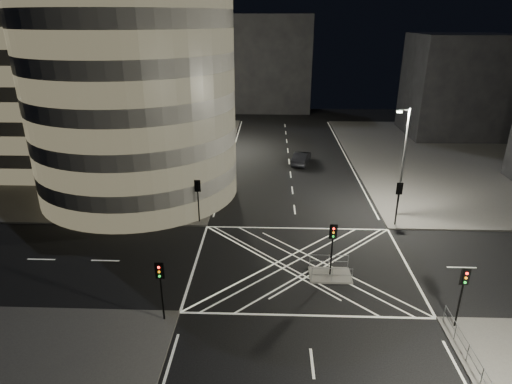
{
  "coord_description": "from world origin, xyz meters",
  "views": [
    {
      "loc": [
        -2.39,
        -27.96,
        17.3
      ],
      "look_at": [
        -3.65,
        7.04,
        3.0
      ],
      "focal_mm": 30.0,
      "sensor_mm": 36.0,
      "label": 1
    }
  ],
  "objects_px": {
    "traffic_signal_fl": "(198,193)",
    "traffic_signal_fr": "(399,196)",
    "street_lamp_left_near": "(199,148)",
    "street_lamp_right_far": "(403,159)",
    "traffic_signal_nr": "(463,287)",
    "traffic_signal_nl": "(161,281)",
    "central_island": "(330,275)",
    "sedan": "(301,158)",
    "street_lamp_left_far": "(220,111)",
    "traffic_signal_island": "(333,240)"
  },
  "relations": [
    {
      "from": "traffic_signal_fl",
      "to": "traffic_signal_fr",
      "type": "xyz_separation_m",
      "value": [
        17.6,
        0.0,
        0.0
      ]
    },
    {
      "from": "street_lamp_left_near",
      "to": "street_lamp_right_far",
      "type": "bearing_deg",
      "value": -9.03
    },
    {
      "from": "traffic_signal_fl",
      "to": "traffic_signal_fr",
      "type": "height_order",
      "value": "same"
    },
    {
      "from": "traffic_signal_fl",
      "to": "traffic_signal_nr",
      "type": "bearing_deg",
      "value": -37.69
    },
    {
      "from": "street_lamp_left_near",
      "to": "traffic_signal_nl",
      "type": "bearing_deg",
      "value": -88.06
    },
    {
      "from": "central_island",
      "to": "sedan",
      "type": "relative_size",
      "value": 0.61
    },
    {
      "from": "street_lamp_left_far",
      "to": "sedan",
      "type": "relative_size",
      "value": 2.04
    },
    {
      "from": "traffic_signal_nr",
      "to": "traffic_signal_island",
      "type": "relative_size",
      "value": 1.0
    },
    {
      "from": "traffic_signal_nr",
      "to": "street_lamp_left_far",
      "type": "height_order",
      "value": "street_lamp_left_far"
    },
    {
      "from": "traffic_signal_nl",
      "to": "street_lamp_left_far",
      "type": "distance_m",
      "value": 36.9
    },
    {
      "from": "traffic_signal_nl",
      "to": "traffic_signal_fr",
      "type": "relative_size",
      "value": 1.0
    },
    {
      "from": "central_island",
      "to": "traffic_signal_fl",
      "type": "xyz_separation_m",
      "value": [
        -10.8,
        8.3,
        2.84
      ]
    },
    {
      "from": "traffic_signal_island",
      "to": "street_lamp_left_far",
      "type": "bearing_deg",
      "value": 109.95
    },
    {
      "from": "street_lamp_left_near",
      "to": "street_lamp_left_far",
      "type": "distance_m",
      "value": 18.0
    },
    {
      "from": "traffic_signal_island",
      "to": "street_lamp_left_near",
      "type": "height_order",
      "value": "street_lamp_left_near"
    },
    {
      "from": "traffic_signal_island",
      "to": "street_lamp_left_near",
      "type": "distance_m",
      "value": 17.89
    },
    {
      "from": "traffic_signal_fr",
      "to": "street_lamp_left_far",
      "type": "bearing_deg",
      "value": 128.17
    },
    {
      "from": "traffic_signal_nl",
      "to": "traffic_signal_nr",
      "type": "xyz_separation_m",
      "value": [
        17.6,
        0.0,
        0.0
      ]
    },
    {
      "from": "traffic_signal_fr",
      "to": "street_lamp_left_near",
      "type": "xyz_separation_m",
      "value": [
        -18.24,
        5.2,
        2.63
      ]
    },
    {
      "from": "central_island",
      "to": "sedan",
      "type": "height_order",
      "value": "sedan"
    },
    {
      "from": "traffic_signal_fl",
      "to": "traffic_signal_island",
      "type": "relative_size",
      "value": 1.0
    },
    {
      "from": "street_lamp_left_far",
      "to": "sedan",
      "type": "xyz_separation_m",
      "value": [
        10.94,
        -5.91,
        -4.73
      ]
    },
    {
      "from": "central_island",
      "to": "traffic_signal_nr",
      "type": "relative_size",
      "value": 0.75
    },
    {
      "from": "central_island",
      "to": "sedan",
      "type": "xyz_separation_m",
      "value": [
        -0.5,
        25.59,
        0.73
      ]
    },
    {
      "from": "traffic_signal_fl",
      "to": "traffic_signal_fr",
      "type": "relative_size",
      "value": 1.0
    },
    {
      "from": "central_island",
      "to": "traffic_signal_fr",
      "type": "relative_size",
      "value": 0.75
    },
    {
      "from": "traffic_signal_nl",
      "to": "street_lamp_right_far",
      "type": "height_order",
      "value": "street_lamp_right_far"
    },
    {
      "from": "traffic_signal_nl",
      "to": "street_lamp_right_far",
      "type": "distance_m",
      "value": 24.27
    },
    {
      "from": "traffic_signal_nl",
      "to": "traffic_signal_nr",
      "type": "distance_m",
      "value": 17.6
    },
    {
      "from": "traffic_signal_island",
      "to": "central_island",
      "type": "bearing_deg",
      "value": 0.0
    },
    {
      "from": "traffic_signal_nr",
      "to": "sedan",
      "type": "bearing_deg",
      "value": 103.3
    },
    {
      "from": "traffic_signal_nr",
      "to": "street_lamp_right_far",
      "type": "distance_m",
      "value": 16.03
    },
    {
      "from": "traffic_signal_fl",
      "to": "traffic_signal_island",
      "type": "height_order",
      "value": "same"
    },
    {
      "from": "traffic_signal_fl",
      "to": "traffic_signal_nl",
      "type": "distance_m",
      "value": 13.6
    },
    {
      "from": "traffic_signal_fl",
      "to": "traffic_signal_nr",
      "type": "xyz_separation_m",
      "value": [
        17.6,
        -13.6,
        0.0
      ]
    },
    {
      "from": "traffic_signal_island",
      "to": "street_lamp_right_far",
      "type": "distance_m",
      "value": 13.13
    },
    {
      "from": "traffic_signal_island",
      "to": "traffic_signal_fr",
      "type": "bearing_deg",
      "value": 50.67
    },
    {
      "from": "street_lamp_left_far",
      "to": "street_lamp_right_far",
      "type": "distance_m",
      "value": 28.23
    },
    {
      "from": "traffic_signal_island",
      "to": "street_lamp_right_far",
      "type": "relative_size",
      "value": 0.4
    },
    {
      "from": "traffic_signal_nr",
      "to": "sedan",
      "type": "height_order",
      "value": "traffic_signal_nr"
    },
    {
      "from": "central_island",
      "to": "street_lamp_left_near",
      "type": "xyz_separation_m",
      "value": [
        -11.44,
        13.5,
        5.47
      ]
    },
    {
      "from": "traffic_signal_nl",
      "to": "street_lamp_left_far",
      "type": "height_order",
      "value": "street_lamp_left_far"
    },
    {
      "from": "central_island",
      "to": "traffic_signal_fr",
      "type": "xyz_separation_m",
      "value": [
        6.8,
        8.3,
        2.84
      ]
    },
    {
      "from": "traffic_signal_nl",
      "to": "street_lamp_left_near",
      "type": "height_order",
      "value": "street_lamp_left_near"
    },
    {
      "from": "central_island",
      "to": "traffic_signal_fr",
      "type": "distance_m",
      "value": 11.1
    },
    {
      "from": "traffic_signal_fl",
      "to": "sedan",
      "type": "bearing_deg",
      "value": 59.21
    },
    {
      "from": "street_lamp_left_far",
      "to": "traffic_signal_nl",
      "type": "bearing_deg",
      "value": -89.01
    },
    {
      "from": "traffic_signal_nl",
      "to": "street_lamp_right_far",
      "type": "relative_size",
      "value": 0.4
    },
    {
      "from": "traffic_signal_fr",
      "to": "central_island",
      "type": "bearing_deg",
      "value": -129.33
    },
    {
      "from": "traffic_signal_fl",
      "to": "traffic_signal_nl",
      "type": "bearing_deg",
      "value": -90.0
    }
  ]
}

